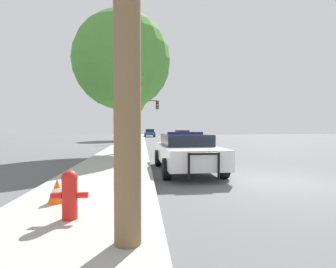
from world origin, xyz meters
The scene contains 10 objects.
ground_plane centered at (0.00, 0.00, 0.00)m, with size 110.00×110.00×0.00m, color #565659.
sidewalk_left centered at (-5.10, 0.00, 0.07)m, with size 3.00×110.00×0.13m.
police_car centered at (-2.29, 2.09, 0.75)m, with size 2.21×5.02×1.48m.
fire_hydrant centered at (-5.12, -3.22, 0.56)m, with size 0.60×0.26×0.81m.
traffic_light centered at (-4.28, 20.13, 3.35)m, with size 3.70×0.35×4.52m.
car_background_oncoming centered at (1.68, 28.84, 0.70)m, with size 2.27×4.60×1.29m.
car_background_distant centered at (-2.64, 39.30, 0.73)m, with size 1.93×3.93×1.40m.
tree_sidewalk_near centered at (-5.12, 8.14, 5.59)m, with size 5.74×5.74×8.34m.
tree_sidewalk_far centered at (-5.88, 28.07, 5.40)m, with size 4.75×4.75×7.66m.
traffic_cone centered at (-5.64, -2.19, 0.37)m, with size 0.37×0.37×0.47m.
Camera 1 is at (-3.92, -7.65, 1.64)m, focal length 28.00 mm.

